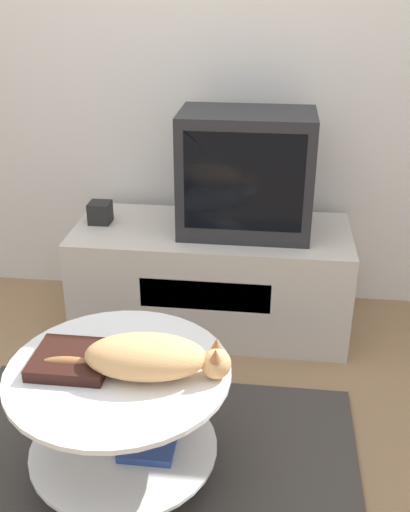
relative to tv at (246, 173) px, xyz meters
name	(u,v)px	position (x,y,z in m)	size (l,w,h in m)	color
ground_plane	(141,486)	(-0.28, -1.10, -0.79)	(12.00, 12.00, 0.00)	#93704C
wall_back	(195,44)	(-0.28, 0.36, 0.51)	(8.00, 0.05, 2.60)	silver
rug	(141,484)	(-0.28, -1.10, -0.78)	(1.52, 1.17, 0.02)	#3D3833
tv_stand	(212,277)	(-0.15, 0.00, -0.53)	(1.30, 0.56, 0.51)	beige
tv	(246,173)	(0.00, 0.00, 0.00)	(0.59, 0.36, 0.55)	#232326
speaker	(100,213)	(-0.69, 0.01, -0.23)	(0.10, 0.10, 0.10)	black
coffee_table	(122,409)	(-0.33, -1.06, -0.48)	(0.72, 0.72, 0.45)	#B2B2B7
dvd_box	(72,360)	(-0.49, -1.06, -0.30)	(0.25, 0.22, 0.04)	black
cat	(150,357)	(-0.23, -1.08, -0.26)	(0.60, 0.22, 0.13)	tan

